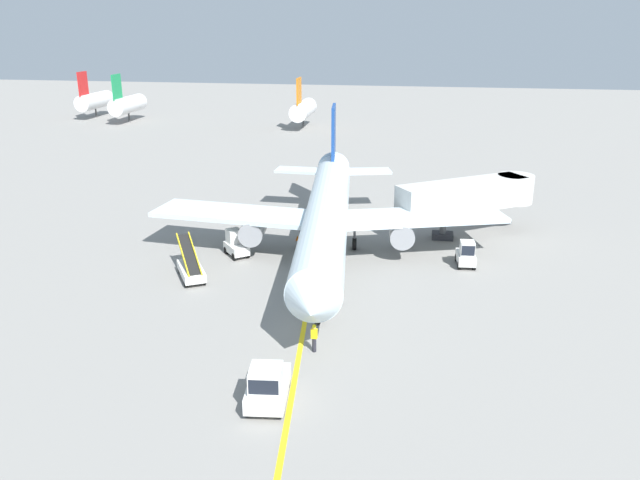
% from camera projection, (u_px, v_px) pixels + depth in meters
% --- Properties ---
extents(ground_plane, '(300.00, 300.00, 0.00)m').
position_uv_depth(ground_plane, '(309.00, 329.00, 38.18)').
color(ground_plane, gray).
extents(taxi_line_yellow, '(9.18, 79.54, 0.01)m').
position_uv_depth(taxi_line_yellow, '(310.00, 294.00, 42.98)').
color(taxi_line_yellow, yellow).
rests_on(taxi_line_yellow, ground).
extents(airliner, '(28.43, 35.34, 10.10)m').
position_uv_depth(airliner, '(327.00, 214.00, 49.08)').
color(airliner, silver).
rests_on(airliner, ground).
extents(jet_bridge, '(12.00, 9.26, 4.85)m').
position_uv_depth(jet_bridge, '(475.00, 195.00, 54.10)').
color(jet_bridge, beige).
rests_on(jet_bridge, ground).
extents(pushback_tug, '(2.28, 3.79, 2.20)m').
position_uv_depth(pushback_tug, '(267.00, 385.00, 30.49)').
color(pushback_tug, silver).
rests_on(pushback_tug, ground).
extents(baggage_tug_near_wing, '(2.53, 2.68, 2.10)m').
position_uv_depth(baggage_tug_near_wing, '(236.00, 244.00, 49.83)').
color(baggage_tug_near_wing, silver).
rests_on(baggage_tug_near_wing, ground).
extents(baggage_tug_by_cargo_door, '(1.50, 2.49, 2.10)m').
position_uv_depth(baggage_tug_by_cargo_door, '(466.00, 255.00, 47.62)').
color(baggage_tug_by_cargo_door, silver).
rests_on(baggage_tug_by_cargo_door, ground).
extents(belt_loader_forward_hold, '(3.61, 4.95, 2.59)m').
position_uv_depth(belt_loader_forward_hold, '(191.00, 268.00, 45.49)').
color(belt_loader_forward_hold, silver).
rests_on(belt_loader_forward_hold, ground).
extents(ground_crew_marshaller, '(0.36, 0.24, 1.70)m').
position_uv_depth(ground_crew_marshaller, '(314.00, 337.00, 35.30)').
color(ground_crew_marshaller, '#26262D').
rests_on(ground_crew_marshaller, ground).
extents(safety_cone_nose_left, '(0.36, 0.36, 0.44)m').
position_uv_depth(safety_cone_nose_left, '(251.00, 241.00, 52.77)').
color(safety_cone_nose_left, orange).
rests_on(safety_cone_nose_left, ground).
extents(safety_cone_nose_right, '(0.36, 0.36, 0.44)m').
position_uv_depth(safety_cone_nose_right, '(298.00, 238.00, 53.49)').
color(safety_cone_nose_right, orange).
rests_on(safety_cone_nose_right, ground).
extents(distant_aircraft_far_left, '(3.00, 10.10, 8.80)m').
position_uv_depth(distant_aircraft_far_left, '(94.00, 100.00, 120.18)').
color(distant_aircraft_far_left, silver).
rests_on(distant_aircraft_far_left, ground).
extents(distant_aircraft_mid_left, '(3.00, 10.10, 8.80)m').
position_uv_depth(distant_aircraft_mid_left, '(127.00, 104.00, 114.64)').
color(distant_aircraft_mid_left, silver).
rests_on(distant_aircraft_mid_left, ground).
extents(distant_aircraft_mid_right, '(3.00, 10.10, 8.80)m').
position_uv_depth(distant_aircraft_mid_right, '(303.00, 109.00, 108.21)').
color(distant_aircraft_mid_right, silver).
rests_on(distant_aircraft_mid_right, ground).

